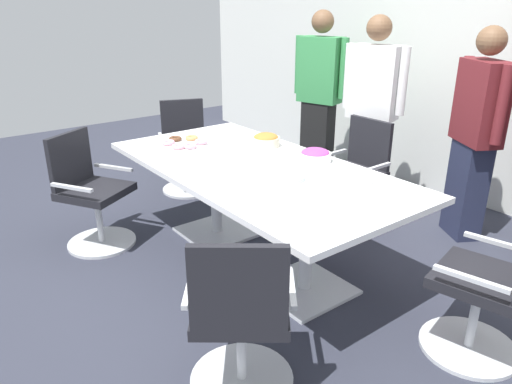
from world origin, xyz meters
TOP-DOWN VIEW (x-y plane):
  - ground_plane at (0.00, 0.00)m, footprint 10.00×10.00m
  - back_wall at (0.00, 2.40)m, footprint 8.00×0.10m
  - conference_table at (0.00, 0.00)m, footprint 2.40×1.20m
  - office_chair_0 at (-1.63, 0.33)m, footprint 0.70×0.70m
  - office_chair_1 at (-1.00, -0.88)m, footprint 0.74×0.74m
  - office_chair_2 at (1.03, -0.88)m, footprint 0.76×0.76m
  - office_chair_3 at (1.62, 0.35)m, footprint 0.65×0.65m
  - office_chair_4 at (-0.02, 1.10)m, footprint 0.55×0.55m
  - person_standing_0 at (-1.08, 1.66)m, footprint 0.61×0.33m
  - person_standing_1 at (-0.27, 1.56)m, footprint 0.61×0.32m
  - person_standing_2 at (0.71, 1.64)m, footprint 0.57×0.41m
  - snack_bowl_candy_mix at (0.18, 0.41)m, footprint 0.23×0.23m
  - snack_bowl_pretzels at (-0.36, 0.37)m, footprint 0.22×0.22m
  - donut_platter at (-0.78, -0.14)m, footprint 0.37×0.36m
  - plate_stack at (0.36, -0.00)m, footprint 0.21×0.21m
  - napkin_pile at (0.67, 0.29)m, footprint 0.16×0.16m

SIDE VIEW (x-z plane):
  - ground_plane at x=0.00m, z-range -0.01..0.00m
  - office_chair_0 at x=-1.63m, z-range -0.05..0.86m
  - office_chair_1 at x=-1.00m, z-range -0.05..0.86m
  - office_chair_2 at x=1.03m, z-range -0.05..0.86m
  - office_chair_3 at x=1.62m, z-range -0.05..0.86m
  - office_chair_4 at x=-0.02m, z-range -0.05..0.86m
  - conference_table at x=0.00m, z-range 0.25..1.00m
  - plate_stack at x=0.36m, z-range 0.75..0.78m
  - donut_platter at x=-0.78m, z-range 0.75..0.79m
  - napkin_pile at x=0.67m, z-range 0.75..0.83m
  - snack_bowl_candy_mix at x=0.18m, z-range 0.75..0.85m
  - snack_bowl_pretzels at x=-0.36m, z-range 0.75..0.86m
  - person_standing_2 at x=0.71m, z-range 0.03..1.72m
  - person_standing_1 at x=-0.27m, z-range 0.04..1.78m
  - person_standing_0 at x=-1.08m, z-range 0.04..1.81m
  - back_wall at x=0.00m, z-range 0.00..2.80m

